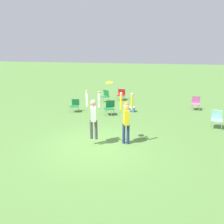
% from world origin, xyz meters
% --- Properties ---
extents(ground_plane, '(120.00, 120.00, 0.00)m').
position_xyz_m(ground_plane, '(0.00, 0.00, 0.00)').
color(ground_plane, '#56843D').
extents(person_jumping, '(0.61, 0.50, 1.99)m').
position_xyz_m(person_jumping, '(-0.14, -0.05, 1.31)').
color(person_jumping, '#4C4C51').
rests_on(person_jumping, ground_plane).
extents(person_defending, '(0.55, 0.44, 2.15)m').
position_xyz_m(person_defending, '(1.09, 0.43, 1.15)').
color(person_defending, navy).
rests_on(person_defending, ground_plane).
extents(frisbee, '(0.28, 0.27, 0.09)m').
position_xyz_m(frisbee, '(0.41, 0.31, 2.53)').
color(frisbee, yellow).
extents(camping_chair_0, '(0.58, 0.63, 0.80)m').
position_xyz_m(camping_chair_0, '(-3.12, 4.38, 0.46)').
color(camping_chair_0, gray).
rests_on(camping_chair_0, ground_plane).
extents(camping_chair_1, '(0.74, 0.81, 0.85)m').
position_xyz_m(camping_chair_1, '(-0.82, 4.37, 0.48)').
color(camping_chair_1, gray).
rests_on(camping_chair_1, ground_plane).
extents(camping_chair_2, '(0.58, 0.62, 0.89)m').
position_xyz_m(camping_chair_2, '(5.00, 3.61, 0.52)').
color(camping_chair_2, gray).
rests_on(camping_chair_2, ground_plane).
extents(camping_chair_3, '(0.56, 0.60, 0.89)m').
position_xyz_m(camping_chair_3, '(4.26, 7.07, 0.51)').
color(camping_chair_3, gray).
rests_on(camping_chair_3, ground_plane).
extents(camping_chair_4, '(0.56, 0.60, 0.84)m').
position_xyz_m(camping_chair_4, '(-1.14, 8.57, 0.48)').
color(camping_chair_4, gray).
rests_on(camping_chair_4, ground_plane).
extents(camping_chair_5, '(0.68, 0.73, 0.88)m').
position_xyz_m(camping_chair_5, '(-2.13, 7.63, 0.51)').
color(camping_chair_5, gray).
rests_on(camping_chair_5, ground_plane).
extents(cooler_box, '(0.40, 0.31, 0.31)m').
position_xyz_m(cooler_box, '(0.34, 5.39, 0.16)').
color(cooler_box, '#336BB7').
rests_on(cooler_box, ground_plane).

